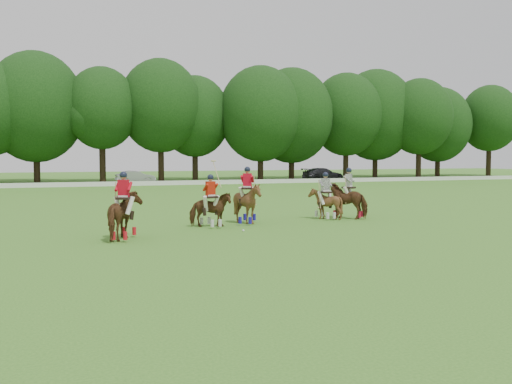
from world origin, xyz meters
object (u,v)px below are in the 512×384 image
object	(u,v)px
car_right	(323,174)
polo_stripe_b	(325,203)
polo_stripe_a	(349,200)
polo_red_b	(211,209)
polo_red_c	(247,203)
polo_ball	(243,231)
polo_red_a	(124,215)
car_mid	(136,177)

from	to	relation	value
car_right	polo_stripe_b	bearing A→B (deg)	148.46
car_right	polo_stripe_a	xyz separation A→B (m)	(-17.56, -37.30, 0.12)
polo_red_b	polo_stripe_a	xyz separation A→B (m)	(6.98, 1.04, 0.10)
car_right	polo_red_c	bearing A→B (deg)	144.11
polo_stripe_b	polo_ball	xyz separation A→B (m)	(-4.96, -2.83, -0.72)
polo_red_b	polo_red_a	bearing A→B (deg)	-148.72
polo_red_b	polo_ball	size ratio (longest dim) A/B	30.03
polo_stripe_a	polo_ball	size ratio (longest dim) A/B	26.22
car_mid	polo_red_b	bearing A→B (deg)	173.06
car_right	polo_red_a	size ratio (longest dim) A/B	2.16
polo_red_a	polo_stripe_a	bearing A→B (deg)	17.20
polo_stripe_b	polo_stripe_a	bearing A→B (deg)	0.15
car_mid	polo_red_a	xyz separation A→B (m)	(-6.26, -40.63, 0.19)
car_mid	polo_ball	world-z (taller)	car_mid
car_right	polo_red_a	world-z (taller)	polo_red_a
polo_red_c	polo_stripe_b	size ratio (longest dim) A/B	1.13
polo_red_b	car_right	bearing A→B (deg)	57.38
car_mid	polo_red_b	distance (m)	38.42
car_mid	polo_ball	distance (m)	40.17
polo_red_a	polo_red_c	size ratio (longest dim) A/B	0.97
polo_red_b	polo_ball	bearing A→B (deg)	-65.83
polo_red_a	car_right	bearing A→B (deg)	55.13
car_right	polo_red_b	bearing A→B (deg)	142.56
polo_red_b	polo_stripe_a	size ratio (longest dim) A/B	1.15
car_mid	polo_stripe_a	bearing A→B (deg)	-176.36
polo_red_b	polo_red_c	bearing A→B (deg)	18.91
polo_red_a	polo_red_b	world-z (taller)	polo_red_b
polo_stripe_a	polo_red_b	bearing A→B (deg)	-171.53
car_right	polo_stripe_a	size ratio (longest dim) A/B	2.17
polo_red_a	polo_red_b	size ratio (longest dim) A/B	0.88
car_mid	car_right	distance (m)	22.04
polo_stripe_b	car_right	bearing A→B (deg)	63.28
car_mid	polo_red_a	size ratio (longest dim) A/B	1.73
car_right	polo_ball	xyz separation A→B (m)	(-23.74, -40.13, -0.70)
car_mid	polo_ball	xyz separation A→B (m)	(-1.70, -40.13, -0.63)
polo_red_b	car_mid	bearing A→B (deg)	86.27
polo_stripe_a	polo_stripe_b	distance (m)	1.22
car_right	polo_ball	size ratio (longest dim) A/B	56.85
car_mid	car_right	world-z (taller)	car_right
car_mid	polo_red_a	bearing A→B (deg)	168.02
polo_red_b	polo_stripe_a	bearing A→B (deg)	8.47
polo_red_c	polo_stripe_a	bearing A→B (deg)	4.63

